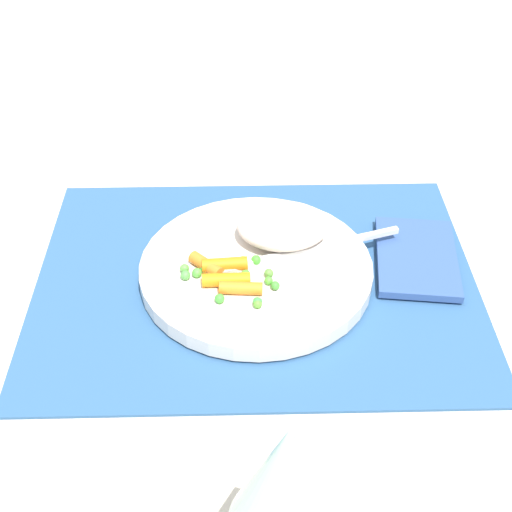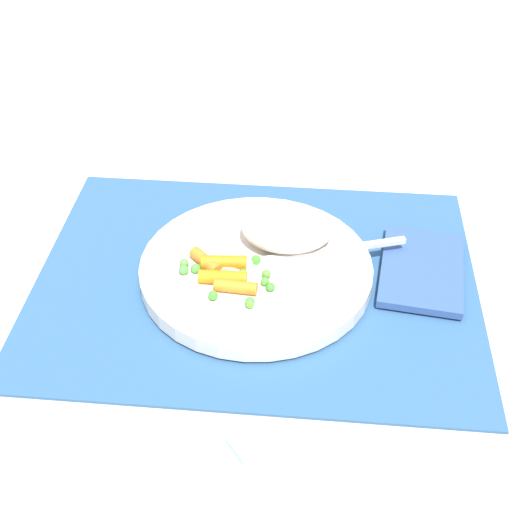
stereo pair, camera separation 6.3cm
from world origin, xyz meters
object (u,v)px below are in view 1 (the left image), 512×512
(wine_glass, at_px, (287,487))
(carrot_portion, at_px, (225,274))
(fork, at_px, (286,255))
(napkin, at_px, (417,257))
(plate, at_px, (256,270))
(rice_mound, at_px, (283,226))

(wine_glass, bearing_deg, carrot_portion, -82.23)
(carrot_portion, bearing_deg, wine_glass, 97.77)
(fork, xyz_separation_m, napkin, (-0.14, -0.01, -0.02))
(fork, xyz_separation_m, wine_glass, (0.02, 0.33, 0.10))
(plate, height_order, rice_mound, rice_mound)
(fork, bearing_deg, wine_glass, 86.41)
(carrot_portion, distance_m, fork, 0.07)
(fork, relative_size, wine_glass, 1.11)
(plate, bearing_deg, napkin, -172.59)
(fork, height_order, napkin, fork)
(carrot_portion, height_order, fork, carrot_portion)
(rice_mound, distance_m, fork, 0.03)
(plate, relative_size, wine_glass, 1.29)
(rice_mound, xyz_separation_m, napkin, (-0.14, 0.02, -0.03))
(wine_glass, bearing_deg, plate, -88.25)
(plate, xyz_separation_m, carrot_portion, (0.03, 0.02, 0.01))
(rice_mound, relative_size, carrot_portion, 1.29)
(plate, distance_m, napkin, 0.17)
(rice_mound, bearing_deg, fork, 94.43)
(fork, bearing_deg, plate, 18.06)
(napkin, bearing_deg, carrot_portion, 12.53)
(rice_mound, xyz_separation_m, carrot_portion, (0.06, 0.06, -0.01))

